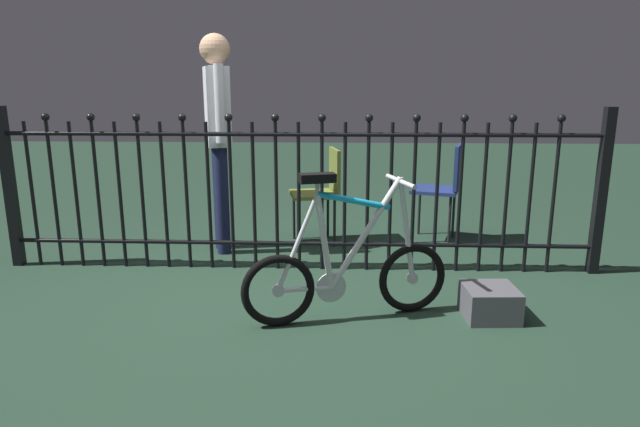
# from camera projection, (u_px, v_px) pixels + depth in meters

# --- Properties ---
(ground_plane) EXTENTS (20.00, 20.00, 0.00)m
(ground_plane) POSITION_uv_depth(u_px,v_px,m) (290.00, 306.00, 3.41)
(ground_plane) COLOR #203829
(iron_fence) EXTENTS (4.42, 0.07, 1.21)m
(iron_fence) POSITION_uv_depth(u_px,v_px,m) (287.00, 189.00, 3.97)
(iron_fence) COLOR black
(iron_fence) RESTS_ON ground
(bicycle) EXTENTS (1.21, 0.49, 0.88)m
(bicycle) POSITION_uv_depth(u_px,v_px,m) (347.00, 271.00, 3.17)
(bicycle) COLOR black
(bicycle) RESTS_ON ground
(chair_navy) EXTENTS (0.49, 0.48, 0.86)m
(chair_navy) POSITION_uv_depth(u_px,v_px,m) (445.00, 183.00, 4.73)
(chair_navy) COLOR black
(chair_navy) RESTS_ON ground
(chair_olive) EXTENTS (0.46, 0.46, 0.83)m
(chair_olive) POSITION_uv_depth(u_px,v_px,m) (322.00, 186.00, 4.68)
(chair_olive) COLOR black
(chair_olive) RESTS_ON ground
(person_visitor) EXTENTS (0.27, 0.46, 1.75)m
(person_visitor) POSITION_uv_depth(u_px,v_px,m) (218.00, 124.00, 4.33)
(person_visitor) COLOR #191E3F
(person_visitor) RESTS_ON ground
(display_crate) EXTENTS (0.32, 0.32, 0.19)m
(display_crate) POSITION_uv_depth(u_px,v_px,m) (490.00, 302.00, 3.23)
(display_crate) COLOR #4C4C51
(display_crate) RESTS_ON ground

